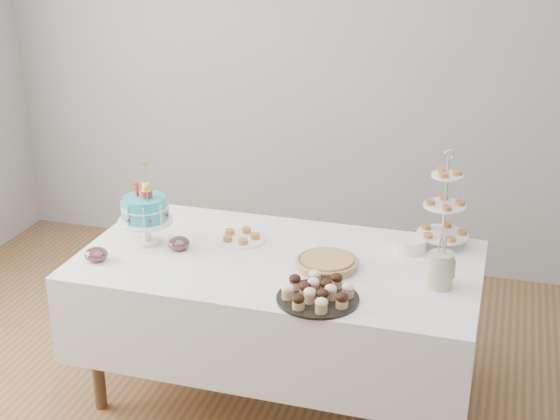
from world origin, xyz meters
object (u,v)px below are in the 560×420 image
(birthday_cake, at_px, (146,222))
(pastry_plate, at_px, (241,237))
(table, at_px, (278,300))
(jam_bowl_b, at_px, (179,243))
(utensil_pitcher, at_px, (441,269))
(jam_bowl_a, at_px, (96,255))
(tiered_stand, at_px, (445,206))
(plate_stack, at_px, (409,244))
(pie, at_px, (327,263))
(cupcake_tray, at_px, (318,292))

(birthday_cake, xyz_separation_m, pastry_plate, (0.44, 0.17, -0.10))
(table, height_order, pastry_plate, pastry_plate)
(jam_bowl_b, distance_m, utensil_pitcher, 1.28)
(jam_bowl_a, bearing_deg, tiered_stand, 23.03)
(plate_stack, height_order, jam_bowl_a, same)
(table, xyz_separation_m, jam_bowl_a, (-0.83, -0.27, 0.26))
(jam_bowl_b, bearing_deg, birthday_cake, 172.63)
(pie, height_order, plate_stack, plate_stack)
(jam_bowl_b, bearing_deg, table, 4.34)
(pie, relative_size, jam_bowl_a, 2.66)
(cupcake_tray, bearing_deg, pie, 96.31)
(utensil_pitcher, bearing_deg, table, 175.36)
(pastry_plate, bearing_deg, plate_stack, 8.52)
(pie, height_order, utensil_pitcher, utensil_pitcher)
(pastry_plate, xyz_separation_m, jam_bowl_b, (-0.26, -0.19, 0.01))
(plate_stack, bearing_deg, pastry_plate, -171.48)
(birthday_cake, distance_m, cupcake_tray, 1.03)
(jam_bowl_a, distance_m, utensil_pitcher, 1.62)
(jam_bowl_b, xyz_separation_m, utensil_pitcher, (1.28, -0.04, 0.06))
(pastry_plate, height_order, jam_bowl_a, jam_bowl_a)
(jam_bowl_a, height_order, jam_bowl_b, same)
(pastry_plate, bearing_deg, pie, -20.40)
(utensil_pitcher, bearing_deg, birthday_cake, 178.49)
(pie, relative_size, jam_bowl_b, 2.70)
(pastry_plate, bearing_deg, jam_bowl_b, -143.32)
(tiered_stand, relative_size, utensil_pitcher, 1.97)
(tiered_stand, height_order, jam_bowl_a, tiered_stand)
(plate_stack, bearing_deg, utensil_pitcher, -62.40)
(table, relative_size, birthday_cake, 4.56)
(table, relative_size, jam_bowl_a, 17.14)
(table, xyz_separation_m, pie, (0.25, -0.03, 0.25))
(table, height_order, birthday_cake, birthday_cake)
(tiered_stand, bearing_deg, jam_bowl_b, -160.82)
(utensil_pitcher, bearing_deg, pastry_plate, 168.33)
(jam_bowl_a, bearing_deg, table, 18.21)
(jam_bowl_a, bearing_deg, cupcake_tray, -4.02)
(tiered_stand, xyz_separation_m, pastry_plate, (-0.98, -0.24, -0.19))
(jam_bowl_a, bearing_deg, birthday_cake, 61.29)
(birthday_cake, xyz_separation_m, tiered_stand, (1.42, 0.41, 0.09))
(cupcake_tray, bearing_deg, plate_stack, 63.98)
(plate_stack, relative_size, jam_bowl_b, 1.51)
(plate_stack, relative_size, utensil_pitcher, 0.66)
(birthday_cake, relative_size, pie, 1.41)
(cupcake_tray, bearing_deg, birthday_cake, 160.91)
(tiered_stand, bearing_deg, pastry_plate, -166.26)
(jam_bowl_b, bearing_deg, plate_stack, 16.12)
(table, distance_m, birthday_cake, 0.77)
(table, bearing_deg, pie, -7.28)
(birthday_cake, bearing_deg, table, 23.27)
(pie, xyz_separation_m, utensil_pitcher, (0.53, -0.04, 0.06))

